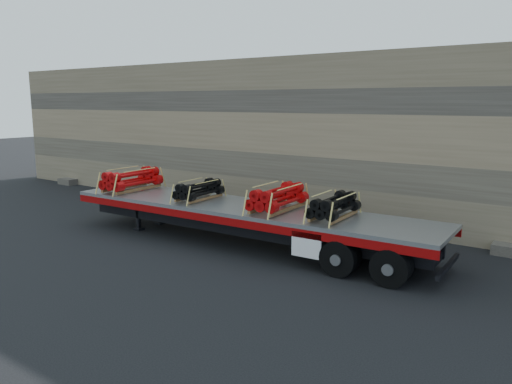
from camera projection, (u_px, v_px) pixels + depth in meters
ground at (260, 253)px, 16.99m from camera, size 120.00×120.00×0.00m
rock_wall at (347, 139)px, 21.56m from camera, size 44.00×3.00×7.00m
trailer at (242, 225)px, 17.93m from camera, size 14.46×3.37×1.44m
bundle_front at (132, 180)px, 20.74m from camera, size 1.33×2.49×0.87m
bundle_midfront at (199, 191)px, 18.81m from camera, size 1.05×1.98×0.69m
bundle_midrear at (278, 198)px, 16.93m from camera, size 1.27×2.38×0.83m
bundle_rear at (334, 207)px, 15.82m from camera, size 1.12×2.10×0.73m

